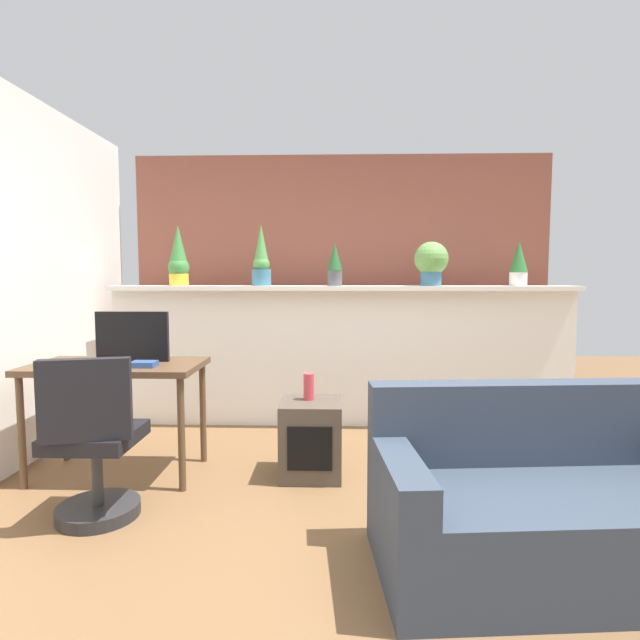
% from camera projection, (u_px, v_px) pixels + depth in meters
% --- Properties ---
extents(ground_plane, '(12.00, 12.00, 0.00)m').
position_uv_depth(ground_plane, '(345.00, 539.00, 2.53)').
color(ground_plane, brown).
extents(divider_wall, '(4.04, 0.16, 1.20)m').
position_uv_depth(divider_wall, '(341.00, 358.00, 4.47)').
color(divider_wall, white).
rests_on(divider_wall, ground).
extents(plant_shelf, '(4.04, 0.35, 0.04)m').
position_uv_depth(plant_shelf, '(342.00, 288.00, 4.38)').
color(plant_shelf, white).
rests_on(plant_shelf, divider_wall).
extents(brick_wall_behind, '(4.04, 0.10, 2.50)m').
position_uv_depth(brick_wall_behind, '(341.00, 284.00, 5.01)').
color(brick_wall_behind, brown).
rests_on(brick_wall_behind, ground).
extents(potted_plant_0, '(0.18, 0.18, 0.53)m').
position_uv_depth(potted_plant_0, '(178.00, 259.00, 4.41)').
color(potted_plant_0, gold).
rests_on(potted_plant_0, plant_shelf).
extents(potted_plant_1, '(0.17, 0.17, 0.53)m').
position_uv_depth(potted_plant_1, '(261.00, 260.00, 4.39)').
color(potted_plant_1, '#386B84').
rests_on(potted_plant_1, plant_shelf).
extents(potted_plant_2, '(0.13, 0.13, 0.37)m').
position_uv_depth(potted_plant_2, '(335.00, 264.00, 4.33)').
color(potted_plant_2, '#4C4C51').
rests_on(potted_plant_2, plant_shelf).
extents(potted_plant_3, '(0.29, 0.29, 0.38)m').
position_uv_depth(potted_plant_3, '(431.00, 261.00, 4.32)').
color(potted_plant_3, '#386B84').
rests_on(potted_plant_3, plant_shelf).
extents(potted_plant_4, '(0.15, 0.15, 0.38)m').
position_uv_depth(potted_plant_4, '(519.00, 263.00, 4.34)').
color(potted_plant_4, silver).
rests_on(potted_plant_4, plant_shelf).
extents(desk, '(1.10, 0.60, 0.75)m').
position_uv_depth(desk, '(117.00, 376.00, 3.31)').
color(desk, brown).
rests_on(desk, ground).
extents(tv_monitor, '(0.49, 0.04, 0.34)m').
position_uv_depth(tv_monitor, '(132.00, 337.00, 3.37)').
color(tv_monitor, black).
rests_on(tv_monitor, desk).
extents(office_chair, '(0.49, 0.49, 0.91)m').
position_uv_depth(office_chair, '(94.00, 451.00, 2.68)').
color(office_chair, '#262628').
rests_on(office_chair, ground).
extents(side_cube_shelf, '(0.40, 0.41, 0.50)m').
position_uv_depth(side_cube_shelf, '(311.00, 439.00, 3.33)').
color(side_cube_shelf, '#4C4238').
rests_on(side_cube_shelf, ground).
extents(vase_on_shelf, '(0.07, 0.07, 0.18)m').
position_uv_depth(vase_on_shelf, '(309.00, 387.00, 3.35)').
color(vase_on_shelf, '#CC3D47').
rests_on(vase_on_shelf, side_cube_shelf).
extents(book_on_desk, '(0.15, 0.11, 0.04)m').
position_uv_depth(book_on_desk, '(144.00, 364.00, 3.17)').
color(book_on_desk, '#2D4C8C').
rests_on(book_on_desk, desk).
extents(couch, '(1.62, 0.89, 0.80)m').
position_uv_depth(couch, '(549.00, 507.00, 2.27)').
color(couch, '#333D4C').
rests_on(couch, ground).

